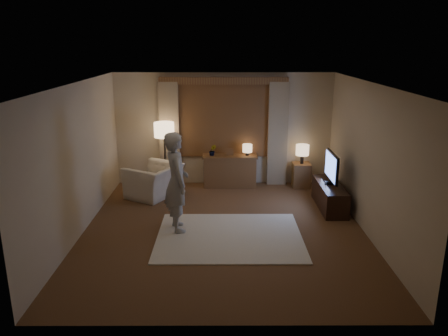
{
  "coord_description": "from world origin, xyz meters",
  "views": [
    {
      "loc": [
        -0.02,
        -7.22,
        3.26
      ],
      "look_at": [
        0.0,
        0.6,
        0.99
      ],
      "focal_mm": 35.0,
      "sensor_mm": 36.0,
      "label": 1
    }
  ],
  "objects_px": {
    "side_table": "(301,175)",
    "sideboard": "(230,172)",
    "armchair": "(154,181)",
    "tv_stand": "(330,196)",
    "person": "(177,182)"
  },
  "relations": [
    {
      "from": "armchair",
      "to": "person",
      "type": "xyz_separation_m",
      "value": [
        0.69,
        -1.8,
        0.56
      ]
    },
    {
      "from": "sideboard",
      "to": "armchair",
      "type": "relative_size",
      "value": 1.12
    },
    {
      "from": "side_table",
      "to": "sideboard",
      "type": "bearing_deg",
      "value": 178.27
    },
    {
      "from": "armchair",
      "to": "tv_stand",
      "type": "bearing_deg",
      "value": 107.9
    },
    {
      "from": "armchair",
      "to": "side_table",
      "type": "xyz_separation_m",
      "value": [
        3.32,
        0.64,
        -0.07
      ]
    },
    {
      "from": "armchair",
      "to": "person",
      "type": "height_order",
      "value": "person"
    },
    {
      "from": "person",
      "to": "side_table",
      "type": "bearing_deg",
      "value": -64.41
    },
    {
      "from": "tv_stand",
      "to": "person",
      "type": "bearing_deg",
      "value": -159.95
    },
    {
      "from": "side_table",
      "to": "tv_stand",
      "type": "bearing_deg",
      "value": -75.51
    },
    {
      "from": "person",
      "to": "tv_stand",
      "type": "bearing_deg",
      "value": -87.17
    },
    {
      "from": "armchair",
      "to": "sideboard",
      "type": "bearing_deg",
      "value": 141.37
    },
    {
      "from": "armchair",
      "to": "tv_stand",
      "type": "xyz_separation_m",
      "value": [
        3.67,
        -0.71,
        -0.1
      ]
    },
    {
      "from": "side_table",
      "to": "person",
      "type": "relative_size",
      "value": 0.32
    },
    {
      "from": "side_table",
      "to": "tv_stand",
      "type": "relative_size",
      "value": 0.4
    },
    {
      "from": "sideboard",
      "to": "tv_stand",
      "type": "xyz_separation_m",
      "value": [
        2.0,
        -1.4,
        -0.1
      ]
    }
  ]
}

